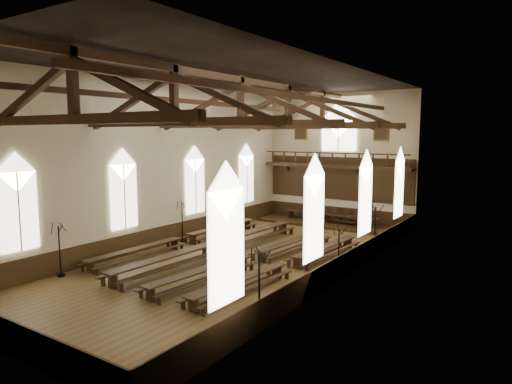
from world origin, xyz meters
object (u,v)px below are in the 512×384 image
candelabrum_right_far (375,237)px  high_table (330,215)px  candelabrum_left_far (224,219)px  candelabrum_left_near (60,260)px  refectory_row_a (184,239)px  candelabrum_right_near (259,301)px  dais (330,224)px  refectory_row_d (288,263)px  refectory_row_c (253,257)px  refectory_row_b (216,245)px  candelabrum_right_mid (338,260)px  candelabrum_left_mid (182,229)px

candelabrum_right_far → high_table: bearing=133.8°
candelabrum_left_far → candelabrum_left_near: bearing=-90.0°
candelabrum_left_near → candelabrum_right_far: (11.10, 13.04, 0.06)m
refectory_row_a → candelabrum_right_near: (10.13, -6.99, 0.36)m
dais → refectory_row_d: bearing=-74.9°
refectory_row_c → candelabrum_right_near: 7.37m
candelabrum_left_near → candelabrum_right_far: bearing=49.6°
high_table → candelabrum_right_far: bearing=-46.2°
refectory_row_a → refectory_row_c: bearing=-10.0°
refectory_row_a → refectory_row_b: 2.91m
refectory_row_b → candelabrum_right_mid: candelabrum_right_mid is taller
refectory_row_a → refectory_row_b: bearing=-7.9°
refectory_row_a → dais: 12.01m
dais → candelabrum_right_near: 18.85m
refectory_row_b → candelabrum_left_near: candelabrum_left_near is taller
refectory_row_c → high_table: size_ratio=1.87×
refectory_row_d → candelabrum_left_far: 10.94m
candelabrum_right_far → candelabrum_left_near: bearing=-130.4°
candelabrum_right_mid → refectory_row_b: bearing=-175.9°
refectory_row_d → candelabrum_left_mid: size_ratio=5.13×
refectory_row_a → candelabrum_left_mid: size_ratio=5.20×
refectory_row_c → candelabrum_left_mid: (-6.79, 1.95, 0.31)m
refectory_row_b → high_table: (1.82, 11.45, 0.21)m
refectory_row_c → candelabrum_right_far: bearing=55.9°
refectory_row_c → candelabrum_right_far: (4.31, 6.38, 0.36)m
dais → refectory_row_b: bearing=-99.0°
refectory_row_a → candelabrum_right_mid: candelabrum_right_mid is taller
candelabrum_left_far → refectory_row_d: bearing=-35.2°
dais → candelabrum_right_far: candelabrum_right_far is taller
candelabrum_right_near → candelabrum_right_far: size_ratio=1.00×
refectory_row_a → candelabrum_right_mid: (10.13, 0.12, 0.24)m
candelabrum_left_far → refectory_row_a: bearing=-79.6°
refectory_row_d → refectory_row_c: bearing=179.4°
candelabrum_left_far → refectory_row_b: bearing=-55.8°
dais → candelabrum_left_near: candelabrum_left_near is taller
candelabrum_left_mid → candelabrum_right_near: size_ratio=0.94×
refectory_row_a → refectory_row_c: size_ratio=0.99×
refectory_row_a → refectory_row_c: refectory_row_c is taller
refectory_row_b → candelabrum_left_near: (-3.84, -7.28, 0.22)m
candelabrum_left_far → candelabrum_right_far: 11.10m
candelabrum_left_far → high_table: bearing=45.6°
candelabrum_left_far → candelabrum_right_mid: size_ratio=1.13×
refectory_row_a → candelabrum_right_far: (10.13, 5.36, 0.36)m
refectory_row_b → candelabrum_right_far: bearing=38.5°
candelabrum_left_near → candelabrum_right_far: size_ratio=0.93×
refectory_row_b → candelabrum_left_mid: 4.07m
dais → high_table: (-0.00, 0.00, 0.69)m
refectory_row_c → refectory_row_d: 2.14m
candelabrum_right_near → candelabrum_right_mid: bearing=90.0°
refectory_row_c → candelabrum_right_near: bearing=-54.1°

